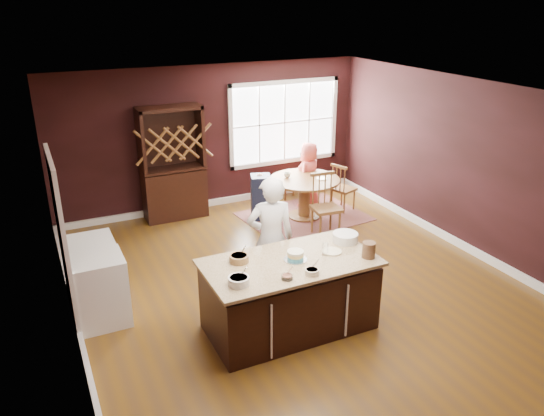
{
  "coord_description": "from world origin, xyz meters",
  "views": [
    {
      "loc": [
        -3.18,
        -5.78,
        3.83
      ],
      "look_at": [
        -0.19,
        0.48,
        1.05
      ],
      "focal_mm": 35.0,
      "sensor_mm": 36.0,
      "label": 1
    }
  ],
  "objects_px": {
    "kitchen_island": "(290,296)",
    "seated_woman": "(309,175)",
    "layer_cake": "(295,256)",
    "high_chair": "(261,196)",
    "washer": "(101,290)",
    "dining_table": "(304,190)",
    "chair_north": "(297,174)",
    "chair_east": "(344,187)",
    "baker": "(271,239)",
    "chair_south": "(326,206)",
    "hutch": "(173,164)",
    "toddler": "(259,176)",
    "dryer": "(93,269)"
  },
  "relations": [
    {
      "from": "chair_north",
      "to": "hutch",
      "type": "bearing_deg",
      "value": -37.17
    },
    {
      "from": "layer_cake",
      "to": "chair_east",
      "type": "height_order",
      "value": "layer_cake"
    },
    {
      "from": "high_chair",
      "to": "chair_north",
      "type": "bearing_deg",
      "value": 47.38
    },
    {
      "from": "baker",
      "to": "chair_east",
      "type": "xyz_separation_m",
      "value": [
        2.61,
        2.28,
        -0.39
      ]
    },
    {
      "from": "chair_south",
      "to": "washer",
      "type": "xyz_separation_m",
      "value": [
        -3.86,
        -1.03,
        -0.1
      ]
    },
    {
      "from": "dryer",
      "to": "kitchen_island",
      "type": "bearing_deg",
      "value": -40.71
    },
    {
      "from": "dining_table",
      "to": "chair_north",
      "type": "height_order",
      "value": "chair_north"
    },
    {
      "from": "layer_cake",
      "to": "toddler",
      "type": "xyz_separation_m",
      "value": [
        1.04,
        3.38,
        -0.17
      ]
    },
    {
      "from": "baker",
      "to": "high_chair",
      "type": "height_order",
      "value": "baker"
    },
    {
      "from": "high_chair",
      "to": "washer",
      "type": "bearing_deg",
      "value": -126.94
    },
    {
      "from": "high_chair",
      "to": "toddler",
      "type": "bearing_deg",
      "value": 107.56
    },
    {
      "from": "toddler",
      "to": "washer",
      "type": "height_order",
      "value": "toddler"
    },
    {
      "from": "chair_north",
      "to": "hutch",
      "type": "xyz_separation_m",
      "value": [
        -2.45,
        0.18,
        0.5
      ]
    },
    {
      "from": "baker",
      "to": "hutch",
      "type": "height_order",
      "value": "hutch"
    },
    {
      "from": "baker",
      "to": "high_chair",
      "type": "xyz_separation_m",
      "value": [
        1.02,
        2.56,
        -0.43
      ]
    },
    {
      "from": "seated_woman",
      "to": "hutch",
      "type": "relative_size",
      "value": 0.62
    },
    {
      "from": "dining_table",
      "to": "washer",
      "type": "xyz_separation_m",
      "value": [
        -3.92,
        -1.91,
        -0.09
      ]
    },
    {
      "from": "dining_table",
      "to": "seated_woman",
      "type": "bearing_deg",
      "value": 53.07
    },
    {
      "from": "chair_east",
      "to": "high_chair",
      "type": "height_order",
      "value": "chair_east"
    },
    {
      "from": "chair_east",
      "to": "washer",
      "type": "bearing_deg",
      "value": 92.67
    },
    {
      "from": "toddler",
      "to": "dryer",
      "type": "bearing_deg",
      "value": -152.93
    },
    {
      "from": "toddler",
      "to": "hutch",
      "type": "distance_m",
      "value": 1.57
    },
    {
      "from": "high_chair",
      "to": "hutch",
      "type": "distance_m",
      "value": 1.69
    },
    {
      "from": "dining_table",
      "to": "layer_cake",
      "type": "xyz_separation_m",
      "value": [
        -1.79,
        -3.03,
        0.44
      ]
    },
    {
      "from": "dining_table",
      "to": "dryer",
      "type": "distance_m",
      "value": 4.12
    },
    {
      "from": "seated_woman",
      "to": "dryer",
      "type": "relative_size",
      "value": 1.47
    },
    {
      "from": "kitchen_island",
      "to": "dining_table",
      "type": "xyz_separation_m",
      "value": [
        1.87,
        3.03,
        0.1
      ]
    },
    {
      "from": "dining_table",
      "to": "baker",
      "type": "height_order",
      "value": "baker"
    },
    {
      "from": "kitchen_island",
      "to": "high_chair",
      "type": "relative_size",
      "value": 2.37
    },
    {
      "from": "chair_south",
      "to": "chair_north",
      "type": "distance_m",
      "value": 1.77
    },
    {
      "from": "seated_woman",
      "to": "layer_cake",
      "type": "bearing_deg",
      "value": 21.86
    },
    {
      "from": "seated_woman",
      "to": "washer",
      "type": "bearing_deg",
      "value": -7.62
    },
    {
      "from": "kitchen_island",
      "to": "dining_table",
      "type": "bearing_deg",
      "value": 58.41
    },
    {
      "from": "layer_cake",
      "to": "high_chair",
      "type": "xyz_separation_m",
      "value": [
        1.04,
        3.3,
        -0.54
      ]
    },
    {
      "from": "baker",
      "to": "washer",
      "type": "distance_m",
      "value": 2.23
    },
    {
      "from": "baker",
      "to": "chair_east",
      "type": "relative_size",
      "value": 1.84
    },
    {
      "from": "high_chair",
      "to": "toddler",
      "type": "distance_m",
      "value": 0.38
    },
    {
      "from": "kitchen_island",
      "to": "layer_cake",
      "type": "height_order",
      "value": "layer_cake"
    },
    {
      "from": "chair_east",
      "to": "baker",
      "type": "bearing_deg",
      "value": 112.07
    },
    {
      "from": "kitchen_island",
      "to": "seated_woman",
      "type": "bearing_deg",
      "value": 57.67
    },
    {
      "from": "kitchen_island",
      "to": "dining_table",
      "type": "relative_size",
      "value": 1.61
    },
    {
      "from": "layer_cake",
      "to": "hutch",
      "type": "relative_size",
      "value": 0.14
    },
    {
      "from": "washer",
      "to": "kitchen_island",
      "type": "bearing_deg",
      "value": -28.74
    },
    {
      "from": "chair_south",
      "to": "hutch",
      "type": "height_order",
      "value": "hutch"
    },
    {
      "from": "hutch",
      "to": "high_chair",
      "type": "bearing_deg",
      "value": -28.59
    },
    {
      "from": "kitchen_island",
      "to": "washer",
      "type": "relative_size",
      "value": 2.3
    },
    {
      "from": "dining_table",
      "to": "chair_north",
      "type": "distance_m",
      "value": 0.91
    },
    {
      "from": "chair_east",
      "to": "chair_north",
      "type": "xyz_separation_m",
      "value": [
        -0.53,
        0.87,
        0.06
      ]
    },
    {
      "from": "baker",
      "to": "chair_east",
      "type": "height_order",
      "value": "baker"
    },
    {
      "from": "chair_south",
      "to": "chair_north",
      "type": "bearing_deg",
      "value": 84.45
    }
  ]
}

